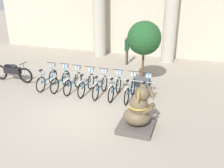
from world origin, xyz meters
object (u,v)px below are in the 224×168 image
object	(u,v)px
bicycle_4	(100,86)
bicycle_5	(115,87)
bicycle_6	(130,89)
bicycle_7	(146,92)
bicycle_0	(47,79)
bicycle_1	(61,80)
bicycle_3	(87,84)
person_pedestrian	(127,47)
bicycle_2	(73,82)
elephant_statue	(138,113)
motorcycle	(13,72)
potted_tree	(144,42)

from	to	relation	value
bicycle_4	bicycle_5	world-z (taller)	same
bicycle_6	bicycle_7	xyz separation A→B (m)	(0.63, -0.01, 0.00)
bicycle_7	bicycle_6	bearing A→B (deg)	179.05
bicycle_0	bicycle_1	size ratio (longest dim) A/B	1.00
bicycle_6	bicycle_3	bearing A→B (deg)	-179.94
bicycle_0	bicycle_5	world-z (taller)	same
bicycle_0	bicycle_5	distance (m)	3.16
bicycle_5	bicycle_7	xyz separation A→B (m)	(1.26, -0.01, 0.00)
bicycle_5	person_pedestrian	world-z (taller)	person_pedestrian
bicycle_1	bicycle_3	bearing A→B (deg)	-2.56
bicycle_1	person_pedestrian	world-z (taller)	person_pedestrian
bicycle_0	bicycle_2	bearing A→B (deg)	0.48
bicycle_1	elephant_statue	bearing A→B (deg)	-28.71
motorcycle	bicycle_7	bearing A→B (deg)	-1.38
bicycle_0	bicycle_7	world-z (taller)	same
bicycle_6	potted_tree	bearing A→B (deg)	84.77
person_pedestrian	bicycle_5	bearing A→B (deg)	-80.47
bicycle_0	bicycle_3	size ratio (longest dim) A/B	1.00
bicycle_4	motorcycle	distance (m)	4.49
bicycle_3	person_pedestrian	world-z (taller)	person_pedestrian
bicycle_4	potted_tree	distance (m)	2.68
bicycle_6	elephant_statue	world-z (taller)	elephant_statue
bicycle_7	motorcycle	bearing A→B (deg)	178.62
bicycle_5	bicycle_7	world-z (taller)	same
bicycle_3	bicycle_5	world-z (taller)	same
bicycle_2	potted_tree	world-z (taller)	potted_tree
bicycle_2	bicycle_6	distance (m)	2.53
bicycle_1	bicycle_5	xyz separation A→B (m)	(2.53, -0.05, 0.00)
bicycle_1	bicycle_6	bearing A→B (deg)	-0.99
bicycle_2	elephant_statue	bearing A→B (deg)	-32.51
bicycle_4	person_pedestrian	world-z (taller)	person_pedestrian
bicycle_4	bicycle_1	bearing A→B (deg)	177.70
bicycle_7	motorcycle	distance (m)	6.39
bicycle_3	potted_tree	bearing A→B (deg)	37.89
bicycle_2	bicycle_6	xyz separation A→B (m)	(2.53, -0.01, 0.00)
bicycle_6	person_pedestrian	xyz separation A→B (m)	(-1.38, 4.45, 0.61)
bicycle_2	bicycle_7	distance (m)	3.16
bicycle_1	bicycle_5	world-z (taller)	same
bicycle_1	potted_tree	distance (m)	3.98
bicycle_1	bicycle_4	size ratio (longest dim) A/B	1.00
person_pedestrian	bicycle_7	bearing A→B (deg)	-65.76
bicycle_6	elephant_statue	distance (m)	2.27
bicycle_2	potted_tree	size ratio (longest dim) A/B	0.58
bicycle_0	bicycle_1	xyz separation A→B (m)	(0.63, 0.06, 0.00)
bicycle_1	bicycle_7	xyz separation A→B (m)	(3.79, -0.06, 0.00)
bicycle_1	bicycle_4	distance (m)	1.90
motorcycle	potted_tree	world-z (taller)	potted_tree
bicycle_5	bicycle_0	bearing A→B (deg)	-179.91
bicycle_5	motorcycle	xyz separation A→B (m)	(-5.12, 0.14, 0.07)
bicycle_2	potted_tree	bearing A→B (deg)	30.57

